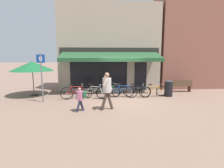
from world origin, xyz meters
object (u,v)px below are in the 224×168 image
Objects in this scene: bicycle_green at (109,91)px; pedestrian_child at (80,97)px; litter_bin at (169,88)px; bicycle_red at (75,92)px; bicycle_orange at (154,91)px; pedestrian_adult at (107,87)px; bicycle_black at (136,91)px; cafe_parasol at (32,66)px; parking_sign at (41,73)px; bicycle_blue at (123,91)px; park_bench at (180,85)px; bicycle_silver at (94,92)px.

pedestrian_child is (-1.48, -2.66, 0.29)m from bicycle_green.
bicycle_green is at bearing -178.93° from litter_bin.
bicycle_red reaches higher than bicycle_green.
bicycle_orange is 3.98m from pedestrian_adult.
cafe_parasol is (-6.56, 1.05, 1.52)m from bicycle_black.
parking_sign is (-7.48, -0.93, 1.09)m from litter_bin.
bicycle_green is 3.06m from pedestrian_child.
bicycle_black is at bearing 13.06° from bicycle_blue.
pedestrian_adult is 1.10× the size of park_bench.
pedestrian_adult is 0.67× the size of parking_sign.
bicycle_silver is 1.03× the size of bicycle_green.
bicycle_black is (0.87, 0.02, -0.02)m from bicycle_blue.
bicycle_black is 0.96× the size of bicycle_orange.
bicycle_orange is (1.95, -0.01, -0.02)m from bicycle_blue.
litter_bin is at bearing 21.97° from bicycle_silver.
litter_bin reaches higher than bicycle_green.
bicycle_blue is at bearing 10.52° from parking_sign.
bicycle_green is 0.97× the size of bicycle_black.
bicycle_blue is 0.67× the size of cafe_parasol.
pedestrian_child is (-0.55, -2.46, 0.29)m from bicycle_silver.
bicycle_blue is at bearing 164.34° from bicycle_orange.
bicycle_black is 0.93× the size of pedestrian_adult.
litter_bin is 0.66× the size of park_bench.
parking_sign is 2.25m from cafe_parasol.
bicycle_red is 0.65× the size of parking_sign.
litter_bin is 1.97m from park_bench.
pedestrian_child is at bearing -125.28° from bicycle_black.
litter_bin is at bearing 7.08° from parking_sign.
bicycle_green is at bearing 164.06° from bicycle_orange.
bicycle_red is at bearing -177.98° from litter_bin.
pedestrian_adult is at bearing -121.84° from bicycle_green.
litter_bin is at bearing -10.13° from bicycle_orange.
pedestrian_adult reaches higher than bicycle_blue.
park_bench is at bearing 44.03° from litter_bin.
bicycle_blue is (1.75, 0.19, -0.00)m from bicycle_silver.
bicycle_red is 1.54× the size of pedestrian_child.
bicycle_blue is 2.79m from pedestrian_adult.
bicycle_silver is 0.96× the size of bicycle_orange.
bicycle_red is 3.73m from bicycle_black.
pedestrian_adult is at bearing -25.45° from parking_sign.
bicycle_green is (0.93, 0.20, -0.01)m from bicycle_silver.
bicycle_silver reaches higher than bicycle_orange.
litter_bin is (3.76, 0.07, 0.14)m from bicycle_green.
park_bench is (6.66, 4.10, -0.22)m from pedestrian_child.
pedestrian_adult reaches higher than bicycle_orange.
pedestrian_child is (-2.30, -2.64, 0.29)m from bicycle_blue.
cafe_parasol is (-5.69, 1.06, 1.50)m from bicycle_blue.
bicycle_silver is at bearing -21.91° from bicycle_red.
cafe_parasol reaches higher than bicycle_blue.
pedestrian_child is at bearing 15.98° from pedestrian_adult.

